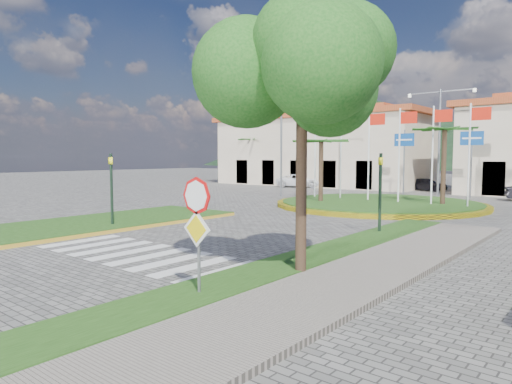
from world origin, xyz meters
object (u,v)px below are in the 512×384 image
Objects in this scene: roundabout_island at (379,203)px; stop_sign at (197,217)px; white_van at (300,181)px; deciduous_tree at (302,72)px; car_dark_a at (427,184)px.

stop_sign is at bearing -76.27° from roundabout_island.
roundabout_island reaches higher than white_van.
deciduous_tree is (5.50, -17.00, 5.00)m from roundabout_island.
white_van reaches higher than car_dark_a.
deciduous_tree is at bearing -157.11° from car_dark_a.
white_van is at bearing 139.62° from roundabout_island.
car_dark_a is (-7.62, 31.88, -4.59)m from deciduous_tree.
deciduous_tree reaches higher than white_van.
car_dark_a is (-2.12, 14.88, 0.42)m from roundabout_island.
car_dark_a is at bearing 101.37° from stop_sign.
stop_sign is (4.90, -20.04, 1.62)m from roundabout_island.
roundabout_island is 4.79× the size of stop_sign.
deciduous_tree is 33.10m from car_dark_a.
stop_sign is at bearing -174.05° from white_van.
deciduous_tree is at bearing 78.82° from stop_sign.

